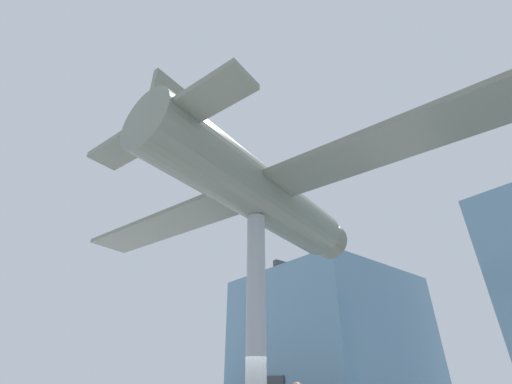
# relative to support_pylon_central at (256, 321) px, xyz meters

# --- Properties ---
(glass_pavilion_left) EXTENTS (10.86, 11.37, 9.68)m
(glass_pavilion_left) POSITION_rel_support_pylon_central_xyz_m (-9.12, 14.49, 1.05)
(glass_pavilion_left) COLOR #60849E
(glass_pavilion_left) RESTS_ON ground_plane
(support_pylon_central) EXTENTS (0.61, 0.61, 6.99)m
(support_pylon_central) POSITION_rel_support_pylon_central_xyz_m (0.00, 0.00, 0.00)
(support_pylon_central) COLOR #999EA3
(support_pylon_central) RESTS_ON ground_plane
(suspended_airplane) EXTENTS (18.84, 11.97, 2.94)m
(suspended_airplane) POSITION_rel_support_pylon_central_xyz_m (-0.07, 0.27, 4.52)
(suspended_airplane) COLOR slate
(suspended_airplane) RESTS_ON support_pylon_central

